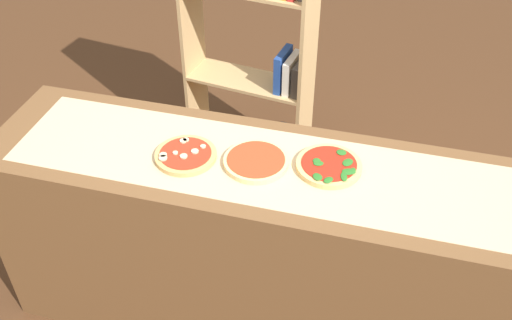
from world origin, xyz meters
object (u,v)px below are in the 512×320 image
Objects in this scene: pizza_mushroom_0 at (186,155)px; pizza_spinach_2 at (329,166)px; bookshelf at (262,50)px; pizza_plain_1 at (256,161)px.

pizza_spinach_2 reaches higher than pizza_mushroom_0.
bookshelf is (0.01, 1.14, -0.16)m from pizza_mushroom_0.
pizza_mushroom_0 reaches higher than pizza_plain_1.
pizza_spinach_2 reaches higher than pizza_plain_1.
bookshelf reaches higher than pizza_spinach_2.
pizza_mushroom_0 is 0.27m from pizza_plain_1.
bookshelf is (-0.53, 1.07, -0.16)m from pizza_spinach_2.
pizza_spinach_2 is at bearing -63.42° from bookshelf.
pizza_mushroom_0 is 0.14× the size of bookshelf.
pizza_plain_1 is 0.15× the size of bookshelf.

